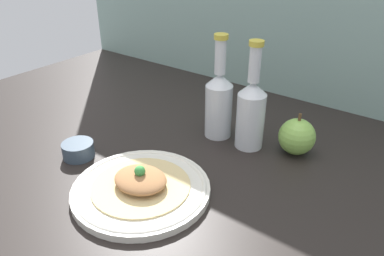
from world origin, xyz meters
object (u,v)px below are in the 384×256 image
object	(u,v)px
plated_food	(141,181)
cider_bottle_left	(219,101)
plate	(141,189)
apple	(297,137)
cider_bottle_right	(251,111)
dipping_bowl	(78,150)

from	to	relation	value
plated_food	cider_bottle_left	bearing A→B (deg)	91.68
plate	apple	bearing A→B (deg)	60.67
plate	cider_bottle_right	world-z (taller)	cider_bottle_right
cider_bottle_right	cider_bottle_left	bearing A→B (deg)	180.00
plate	dipping_bowl	bearing A→B (deg)	176.93
plate	apple	world-z (taller)	apple
plated_food	cider_bottle_left	size ratio (longest dim) A/B	0.76
plated_food	apple	distance (cm)	39.51
plate	cider_bottle_right	distance (cm)	32.84
plate	apple	size ratio (longest dim) A/B	2.72
cider_bottle_left	apple	xyz separation A→B (cm)	(20.23, 3.96, -5.40)
apple	plated_food	bearing A→B (deg)	-119.33
dipping_bowl	apple	bearing A→B (deg)	38.87
plated_food	apple	xyz separation A→B (cm)	(19.34, 34.42, 1.58)
plate	cider_bottle_left	distance (cm)	31.74
apple	cider_bottle_left	bearing A→B (deg)	-168.92
cider_bottle_right	apple	world-z (taller)	cider_bottle_right
apple	dipping_bowl	size ratio (longest dim) A/B	1.41
plated_food	cider_bottle_right	world-z (taller)	cider_bottle_right
cider_bottle_left	dipping_bowl	xyz separation A→B (cm)	(-21.01, -29.28, -7.99)
plate	plated_food	size ratio (longest dim) A/B	1.40
cider_bottle_right	dipping_bowl	world-z (taller)	cider_bottle_right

